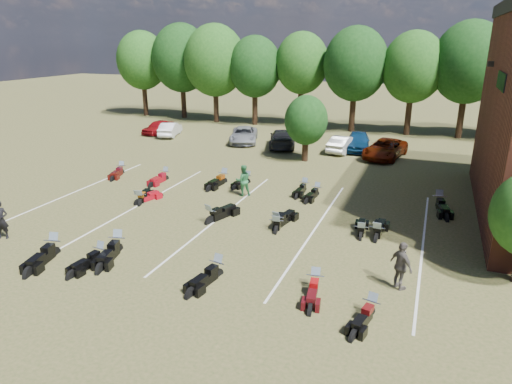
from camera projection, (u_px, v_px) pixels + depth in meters
The scene contains 35 objects.
ground at pixel (254, 248), 20.27m from camera, with size 160.00×160.00×0.00m, color brown.
car_0 at pixel (158, 127), 44.17m from camera, with size 1.52×3.78×1.29m, color maroon.
car_1 at pixel (170, 129), 43.12m from camera, with size 1.39×3.97×1.31m, color #B9B8BD.
car_2 at pixel (244, 135), 40.44m from camera, with size 2.25×4.88×1.36m, color gray.
car_3 at pixel (282, 138), 38.75m from camera, with size 2.12×5.22×1.52m, color black.
car_4 at pixel (358, 141), 37.61m from camera, with size 1.81×4.50×1.53m, color navy.
car_5 at pixel (343, 144), 37.11m from camera, with size 1.42×4.08×1.34m, color #A8A8A3.
car_6 at pixel (385, 149), 35.26m from camera, with size 2.39×5.19×1.44m, color #5B1705.
car_7 at pixel (501, 159), 32.59m from camera, with size 1.82×4.47×1.30m, color #343338.
person_black at pixel (1, 220), 20.99m from camera, with size 0.67×0.44×1.85m, color black.
person_green at pixel (243, 180), 26.77m from camera, with size 0.91×0.71×1.87m, color #286B3B.
person_grey at pixel (401, 266), 16.73m from camera, with size 1.10×0.46×1.88m, color #504A45.
motorcycle_1 at pixel (101, 261), 19.12m from camera, with size 0.68×2.15×1.20m, color black, non-canonical shape.
motorcycle_2 at pixel (55, 255), 19.64m from camera, with size 0.80×2.51×1.40m, color black, non-canonical shape.
motorcycle_3 at pixel (118, 252), 19.94m from camera, with size 0.80×2.50×1.39m, color black, non-canonical shape.
motorcycle_4 at pixel (217, 277), 17.88m from camera, with size 0.73×2.31×1.29m, color black, non-canonical shape.
motorcycle_5 at pixel (370, 316), 15.36m from camera, with size 0.66×2.06×1.15m, color black, non-canonical shape.
motorcycle_6 at pixel (315, 289), 16.97m from camera, with size 0.68×2.14×1.19m, color #3D080C, non-canonical shape.
motorcycle_7 at pixel (138, 204), 25.67m from camera, with size 0.66×2.07×1.16m, color maroon, non-canonical shape.
motorcycle_8 at pixel (140, 205), 25.56m from camera, with size 0.71×2.22×1.24m, color black, non-canonical shape.
motorcycle_9 at pixel (211, 223), 23.05m from camera, with size 0.81×2.53×1.41m, color black, non-canonical shape.
motorcycle_10 at pixel (277, 229), 22.34m from camera, with size 0.74×2.33×1.30m, color black, non-canonical shape.
motorcycle_11 at pixel (276, 232), 21.95m from camera, with size 0.71×2.22×1.24m, color black, non-canonical shape.
motorcycle_12 at pixel (376, 240), 21.05m from camera, with size 0.75×2.35×1.31m, color black, non-canonical shape.
motorcycle_13 at pixel (360, 238), 21.26m from camera, with size 0.68×2.14×1.19m, color black, non-canonical shape.
motorcycle_14 at pixel (122, 174), 31.32m from camera, with size 0.70×2.18×1.22m, color #3F0B09, non-canonical shape.
motorcycle_15 at pixel (165, 180), 29.95m from camera, with size 0.70×2.21×1.23m, color maroon, non-canonical shape.
motorcycle_16 at pixel (247, 183), 29.28m from camera, with size 0.64×2.01×1.12m, color black, non-canonical shape.
motorcycle_17 at pixel (224, 183), 29.35m from camera, with size 0.77×2.42×1.35m, color black, non-canonical shape.
motorcycle_18 at pixel (316, 196), 26.99m from camera, with size 0.65×2.04×1.14m, color black, non-canonical shape.
motorcycle_19 at pixel (304, 191), 27.82m from camera, with size 0.65×2.05×1.14m, color black, non-canonical shape.
motorcycle_20 at pixel (438, 208), 25.09m from camera, with size 0.79×2.49×1.39m, color black, non-canonical shape.
tree_line at pixel (355, 65), 44.14m from camera, with size 56.00×6.00×9.79m.
young_tree_midfield at pixel (306, 120), 33.63m from camera, with size 3.20×3.20×4.70m.
parking_lines at pixel (222, 216), 23.95m from camera, with size 20.10×14.00×0.01m.
Camera 1 is at (6.82, -17.07, 8.90)m, focal length 32.00 mm.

